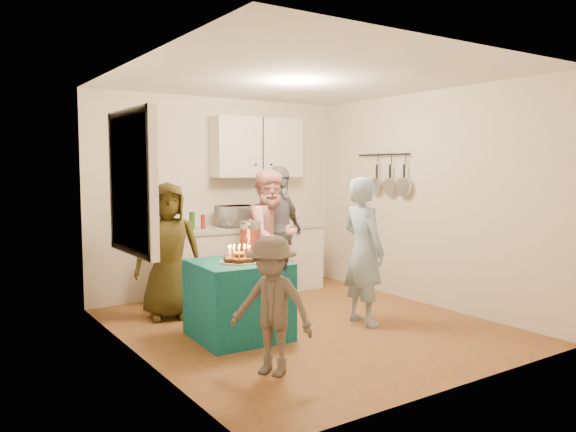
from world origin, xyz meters
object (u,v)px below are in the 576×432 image
man_birthday (363,251)px  woman_back_center (272,238)px  party_table (238,299)px  child_near_left (272,306)px  woman_back_right (277,233)px  punch_jar (250,239)px  woman_back_left (168,251)px  microwave (237,216)px  counter (244,262)px

man_birthday → woman_back_center: size_ratio=0.95×
party_table → child_near_left: (-0.26, -1.03, 0.19)m
man_birthday → woman_back_right: 1.48m
punch_jar → man_birthday: bearing=-28.4°
man_birthday → woman_back_left: (-1.66, 1.37, -0.03)m
punch_jar → woman_back_center: (0.67, 0.64, -0.10)m
microwave → woman_back_center: bearing=-88.0°
woman_back_left → woman_back_right: woman_back_right is taller
party_table → counter: bearing=59.0°
child_near_left → woman_back_center: bearing=118.2°
punch_jar → woman_back_left: (-0.60, 0.80, -0.17)m
counter → woman_back_left: 1.46m
microwave → woman_back_right: 0.61m
punch_jar → woman_back_center: size_ratio=0.21×
microwave → man_birthday: bearing=-80.0°
woman_back_left → woman_back_right: (1.50, 0.09, 0.09)m
microwave → woman_back_center: woman_back_center is taller
punch_jar → woman_back_center: 0.93m
microwave → woman_back_center: size_ratio=0.30×
woman_back_center → woman_back_left: bearing=160.8°
woman_back_center → woman_back_right: (0.24, 0.25, 0.02)m
microwave → punch_jar: (-0.60, -1.39, -0.12)m
man_birthday → woman_back_left: 2.16m
microwave → party_table: microwave is taller
counter → punch_jar: (-0.70, -1.39, 0.50)m
woman_back_right → woman_back_left: bearing=162.0°
man_birthday → woman_back_right: bearing=8.6°
party_table → punch_jar: punch_jar is taller
man_birthday → woman_back_center: bearing=20.4°
microwave → woman_back_right: size_ratio=0.29×
woman_back_left → man_birthday: bearing=-23.0°
party_table → woman_back_center: 1.39m
microwave → party_table: (-0.89, -1.65, -0.67)m
child_near_left → man_birthday: bearing=84.2°
counter → punch_jar: bearing=-116.8°
microwave → woman_back_left: bearing=-157.2°
counter → microwave: microwave is taller
counter → child_near_left: bearing=-114.9°
counter → child_near_left: child_near_left is taller
man_birthday → microwave: bearing=15.8°
party_table → woman_back_left: woman_back_left is taller
party_table → punch_jar: bearing=42.2°
woman_back_right → counter: bearing=90.9°
man_birthday → punch_jar: bearing=64.0°
party_table → microwave: bearing=61.7°
punch_jar → child_near_left: child_near_left is taller
woman_back_left → party_table: bearing=-57.3°
party_table → child_near_left: bearing=-103.9°
counter → party_table: (-0.99, -1.65, -0.05)m
child_near_left → punch_jar: bearing=127.4°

